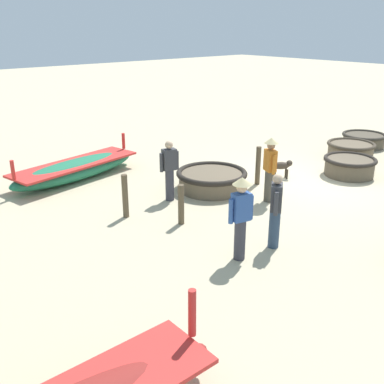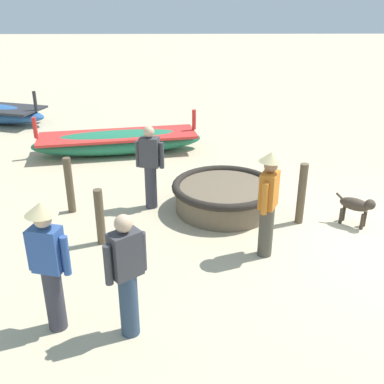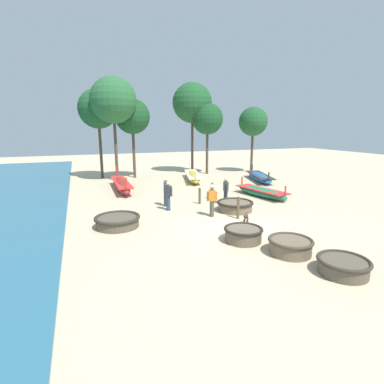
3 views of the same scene
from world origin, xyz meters
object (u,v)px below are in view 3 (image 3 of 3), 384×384
Objects in this scene: coracle_front_right at (343,266)px; coracle_tilted at (290,246)px; coracle_front_left at (235,206)px; tree_tall_back at (207,119)px; tree_left_mid at (98,109)px; long_boat_ochre_hull at (262,192)px; fisherman_crouching at (166,190)px; mooring_post_mid_beach at (212,191)px; coracle_far_left at (117,221)px; tree_rightmost at (113,100)px; long_boat_red_hull at (259,177)px; tree_center at (132,117)px; fisherman_standing_right at (226,191)px; tree_right_mid at (253,122)px; mooring_post_inland at (238,208)px; long_boat_blue_hull at (193,176)px; dog at (246,217)px; tree_leftmost at (192,103)px; fisherman_with_hat at (168,195)px; mooring_post_shoreline at (200,196)px; fisherman_hauling at (212,198)px; long_boat_white_hull at (121,185)px; coracle_upturned at (243,234)px.

coracle_front_right is 1.88m from coracle_tilted.
coracle_front_left is 13.97m from tree_tall_back.
tree_left_mid reaches higher than coracle_tilted.
long_boat_ochre_hull is 6.49m from fisherman_crouching.
tree_left_mid reaches higher than mooring_post_mid_beach.
coracle_far_left is 13.51m from tree_rightmost.
tree_center reaches higher than long_boat_red_hull.
fisherman_standing_right reaches higher than coracle_front_left.
tree_tall_back is 1.05× the size of tree_right_mid.
mooring_post_inland is (2.66, -3.54, -0.41)m from fisherman_crouching.
dog is at bearing -99.19° from long_boat_blue_hull.
fisherman_crouching is 0.20× the size of tree_leftmost.
fisherman_with_hat is at bearing 179.69° from fisherman_standing_right.
mooring_post_shoreline is (-1.32, 0.71, -0.37)m from fisherman_standing_right.
mooring_post_inland is 16.39m from tree_right_mid.
fisherman_hauling is at bearing -83.61° from tree_center.
tree_leftmost is (3.29, 14.90, 6.04)m from mooring_post_inland.
fisherman_hauling reaches higher than dog.
long_boat_blue_hull is at bearing 71.95° from mooring_post_shoreline.
mooring_post_inland is 15.20m from tree_tall_back.
mooring_post_mid_beach reaches higher than coracle_tilted.
mooring_post_shoreline is (-1.15, -0.74, -0.06)m from mooring_post_mid_beach.
long_boat_red_hull reaches higher than long_boat_ochre_hull.
tree_left_mid is (-5.77, 13.51, 5.58)m from coracle_front_left.
tree_rightmost is (-5.98, 1.89, 6.11)m from long_boat_blue_hull.
long_boat_blue_hull is 9.88× the size of dog.
long_boat_white_hull is 3.77× the size of fisherman_standing_right.
fisherman_with_hat is 1.67× the size of mooring_post_shoreline.
fisherman_hauling is 0.20× the size of tree_leftmost.
dog is (5.56, -1.77, 0.09)m from coracle_far_left.
long_boat_red_hull is 3.19× the size of fisherman_crouching.
tree_right_mid reaches higher than dog.
fisherman_standing_right is at bearing -51.51° from long_boat_white_hull.
fisherman_standing_right is (0.13, 1.36, 0.54)m from coracle_front_left.
long_boat_ochre_hull is (3.59, 9.79, 0.03)m from coracle_front_right.
fisherman_hauling reaches higher than long_boat_white_hull.
coracle_tilted reaches higher than coracle_front_right.
fisherman_with_hat is (-6.56, -1.02, 0.54)m from long_boat_ochre_hull.
coracle_front_right is at bearing -92.58° from coracle_front_left.
coracle_tilted is 8.99m from long_boat_ochre_hull.
coracle_upturned reaches higher than coracle_front_left.
fisherman_hauling is (3.34, -8.21, 0.58)m from long_boat_white_hull.
coracle_front_left is at bearing -95.31° from fisherman_standing_right.
coracle_front_left is 3.36× the size of dog.
coracle_front_left is at bearing 81.20° from coracle_tilted.
coracle_front_right is 0.94× the size of fisherman_hauling.
fisherman_standing_right is 0.25× the size of tree_right_mid.
long_boat_white_hull is 7.22m from tree_center.
fisherman_with_hat reaches higher than coracle_tilted.
fisherman_crouching is 0.20× the size of tree_rightmost.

